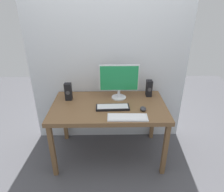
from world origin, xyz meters
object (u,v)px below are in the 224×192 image
Objects in this scene: keyboard_primary at (113,107)px; keyboard_secondary at (128,117)px; desk at (109,110)px; mouse at (143,109)px; speaker_left at (68,92)px; monitor at (119,80)px; speaker_right at (149,88)px.

keyboard_primary is 0.90× the size of keyboard_secondary.
desk is 15.04× the size of mouse.
keyboard_secondary is at bearing -32.86° from speaker_left.
monitor is 1.13× the size of keyboard_secondary.
speaker_right is at bearing 59.28° from keyboard_secondary.
speaker_left reaches higher than keyboard_secondary.
speaker_left is (-0.70, 0.45, 0.10)m from keyboard_secondary.
speaker_right is (0.52, 0.24, 0.18)m from desk.
keyboard_secondary is 0.25m from mouse.
keyboard_primary is 4.29× the size of mouse.
desk is 0.39m from monitor.
speaker_right is at bearing 34.28° from keyboard_primary.
keyboard_primary is (0.05, -0.08, 0.08)m from desk.
speaker_left reaches higher than desk.
keyboard_primary is 1.83× the size of speaker_right.
monitor reaches higher than mouse.
desk is 2.80× the size of monitor.
keyboard_secondary is at bearing -120.72° from speaker_right.
speaker_right reaches higher than desk.
mouse is at bearing -52.12° from monitor.
mouse reaches higher than desk.
desk is 6.42× the size of speaker_right.
desk is 6.25× the size of speaker_left.
keyboard_primary is at bearing -106.96° from monitor.
speaker_right is (0.32, 0.54, 0.10)m from keyboard_secondary.
speaker_right is at bearing 4.97° from speaker_left.
keyboard_primary reaches higher than desk.
keyboard_secondary is at bearing -56.05° from desk.
keyboard_secondary is at bearing -81.98° from monitor.
speaker_left is at bearing -176.10° from monitor.
keyboard_primary is at bearing 166.83° from mouse.
speaker_right is 0.97× the size of speaker_left.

